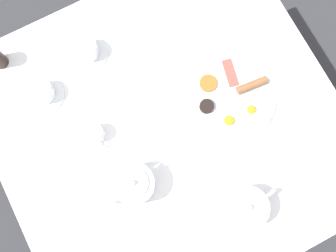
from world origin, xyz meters
The scene contains 9 objects.
ground_plane centered at (0.00, 0.00, 0.00)m, with size 8.00×8.00×0.00m, color #333338.
table centered at (0.00, 0.00, 0.68)m, with size 1.05×1.08×0.75m.
breakfast_plate centered at (0.01, 0.22, 0.75)m, with size 0.31×0.31×0.04m.
teapot_near centered at (0.11, -0.17, 0.79)m, with size 0.12×0.21×0.12m.
teapot_far centered at (0.33, 0.09, 0.79)m, with size 0.12×0.21×0.12m.
teacup_with_saucer_left centered at (-0.28, -0.30, 0.77)m, with size 0.13×0.13×0.07m.
teacup_with_saucer_right centered at (-0.34, -0.12, 0.78)m, with size 0.13×0.13×0.07m.
creamer_jug centered at (-0.08, -0.21, 0.77)m, with size 0.08×0.06×0.06m.
knife_by_plate centered at (-0.38, 0.10, 0.75)m, with size 0.18×0.11×0.00m.
Camera 1 is at (0.21, -0.11, 1.97)m, focal length 42.00 mm.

